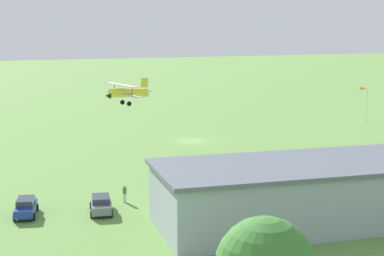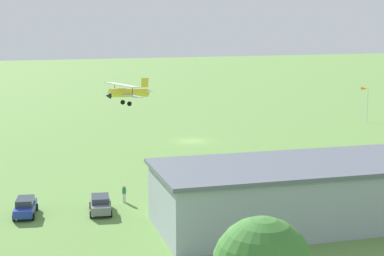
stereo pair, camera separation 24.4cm
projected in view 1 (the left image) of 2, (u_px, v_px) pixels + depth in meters
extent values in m
plane|color=#608C42|center=(191.00, 141.00, 92.15)|extent=(400.00, 400.00, 0.00)
cube|color=#99A3AD|center=(347.00, 191.00, 55.63)|extent=(34.19, 11.73, 5.12)
cube|color=slate|center=(348.00, 161.00, 55.17)|extent=(34.82, 12.36, 0.35)
cube|color=#384251|center=(320.00, 182.00, 60.53)|extent=(10.00, 0.66, 4.20)
cylinder|color=yellow|center=(129.00, 93.00, 84.90)|extent=(5.87, 2.72, 1.51)
cone|color=black|center=(108.00, 96.00, 83.14)|extent=(0.95, 1.00, 0.86)
cube|color=silver|center=(124.00, 95.00, 84.56)|extent=(3.39, 7.85, 0.20)
cube|color=silver|center=(121.00, 85.00, 84.09)|extent=(3.39, 7.85, 0.20)
cube|color=yellow|center=(144.00, 83.00, 86.08)|extent=(1.16, 0.42, 1.36)
cube|color=silver|center=(145.00, 90.00, 86.30)|extent=(1.58, 2.75, 0.13)
cylinder|color=black|center=(122.00, 102.00, 85.63)|extent=(0.65, 0.31, 0.64)
cylinder|color=black|center=(129.00, 104.00, 84.09)|extent=(0.65, 0.31, 0.64)
cylinder|color=#332D28|center=(114.00, 88.00, 86.34)|extent=(0.18, 0.12, 1.36)
cylinder|color=#332D28|center=(132.00, 92.00, 82.31)|extent=(0.18, 0.12, 1.36)
cube|color=slate|center=(101.00, 205.00, 57.81)|extent=(2.42, 4.48, 0.74)
cube|color=#2D3842|center=(101.00, 199.00, 57.70)|extent=(1.92, 2.60, 0.52)
cylinder|color=black|center=(111.00, 213.00, 56.62)|extent=(0.32, 0.67, 0.64)
cylinder|color=black|center=(92.00, 215.00, 56.32)|extent=(0.32, 0.67, 0.64)
cylinder|color=black|center=(110.00, 204.00, 59.43)|extent=(0.32, 0.67, 0.64)
cylinder|color=black|center=(91.00, 205.00, 59.13)|extent=(0.32, 0.67, 0.64)
cube|color=#23389E|center=(26.00, 208.00, 56.89)|extent=(2.44, 4.49, 0.74)
cube|color=#2D3842|center=(26.00, 201.00, 56.78)|extent=(1.89, 2.62, 0.59)
cylinder|color=black|center=(34.00, 217.00, 55.65)|extent=(0.34, 0.67, 0.64)
cylinder|color=black|center=(14.00, 218.00, 55.43)|extent=(0.34, 0.67, 0.64)
cylinder|color=black|center=(37.00, 207.00, 58.48)|extent=(0.34, 0.67, 0.64)
cylinder|color=black|center=(19.00, 208.00, 58.25)|extent=(0.34, 0.67, 0.64)
cylinder|color=beige|center=(125.00, 198.00, 61.12)|extent=(0.43, 0.43, 0.89)
cylinder|color=#33723F|center=(125.00, 190.00, 60.99)|extent=(0.51, 0.51, 0.63)
sphere|color=beige|center=(125.00, 186.00, 60.92)|extent=(0.24, 0.24, 0.24)
cylinder|color=silver|center=(367.00, 105.00, 108.73)|extent=(0.12, 0.12, 6.09)
cone|color=orange|center=(364.00, 88.00, 108.01)|extent=(0.77, 1.37, 0.60)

